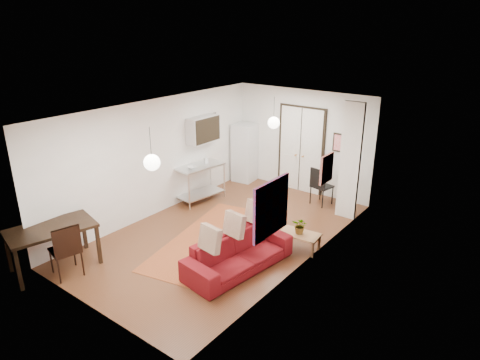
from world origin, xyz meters
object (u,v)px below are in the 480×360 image
Objects in this scene: fridge at (245,153)px; dining_table at (51,232)px; coffee_table at (300,235)px; kitchen_counter at (200,177)px; dining_chair_far at (69,243)px; black_side_chair at (324,182)px; dining_chair_near at (69,243)px; sofa at (239,253)px.

dining_table is (-0.00, -6.30, -0.09)m from fridge.
kitchen_counter reaches higher than coffee_table.
black_side_chair is at bearing 172.65° from dining_chair_far.
dining_table is 1.62× the size of dining_chair_near.
black_side_chair reaches higher than dining_table.
black_side_chair is (2.75, 1.87, -0.06)m from kitchen_counter.
kitchen_counter is at bearing 168.48° from coffee_table.
kitchen_counter is 2.02m from fridge.
sofa is at bearing -27.94° from kitchen_counter.
kitchen_counter is 1.35× the size of black_side_chair.
coffee_table is at bearing 152.01° from dining_chair_near.
fridge is at bearing -162.44° from dining_chair_near.
dining_table reaches higher than coffee_table.
kitchen_counter is (-2.92, 2.12, 0.33)m from sofa.
dining_table is 1.62× the size of dining_chair_far.
dining_chair_near reaches higher than coffee_table.
dining_table is at bearing -60.77° from dining_chair_far.
coffee_table is 0.86× the size of black_side_chair.
dining_chair_far reaches higher than coffee_table.
dining_table is 0.45m from dining_chair_far.
dining_table is 0.45m from dining_chair_near.
coffee_table is 2.71m from black_side_chair.
black_side_chair is at bearing 172.65° from dining_chair_near.
coffee_table is at bearing -3.52° from kitchen_counter.
dining_chair_near is at bearing -92.83° from fridge.
coffee_table is at bearing -44.52° from fridge.
fridge reaches higher than dining_chair_far.
kitchen_counter is 1.27× the size of dining_chair_far.
sofa is 2.10× the size of dining_chair_near.
kitchen_counter reaches higher than sofa.
fridge is at bearing 142.08° from coffee_table.
fridge is 0.99× the size of dining_table.
coffee_table is (0.58, 1.40, -0.01)m from sofa.
dining_chair_near reaches higher than black_side_chair.
dining_chair_near is (0.41, 0.11, -0.15)m from dining_table.
dining_chair_near is (-2.51, -2.06, 0.30)m from sofa.
sofa reaches higher than coffee_table.
sofa is 2.60× the size of coffee_table.
dining_chair_near is (0.41, -6.19, -0.24)m from fridge.
fridge reaches higher than coffee_table.
fridge is at bearing 90.00° from dining_table.
fridge reaches higher than dining_table.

